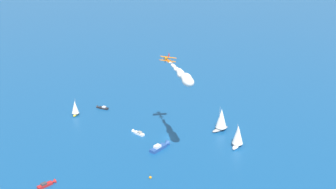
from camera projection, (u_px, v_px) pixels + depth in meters
name	position (u px, v px, depth m)	size (l,w,h in m)	color
ground_plane	(168.00, 137.00, 186.76)	(2000.00, 2000.00, 0.00)	navy
motorboat_near_centre	(161.00, 147.00, 176.80)	(10.32, 8.30, 3.09)	#23478C
sailboat_far_port	(75.00, 108.00, 208.98)	(4.83, 7.00, 8.74)	gold
sailboat_inshore	(221.00, 119.00, 191.71)	(9.95, 6.85, 12.42)	#9E9993
motorboat_offshore	(102.00, 108.00, 218.05)	(6.28, 5.73, 1.97)	black
motorboat_trailing	(138.00, 133.00, 190.04)	(5.29, 7.02, 2.07)	white
sailboat_ahead	(238.00, 136.00, 177.15)	(7.95, 7.87, 11.28)	white
motorboat_mid_cluster	(47.00, 184.00, 150.57)	(7.11, 4.87, 2.05)	#B21E1E
marker_buoy	(150.00, 177.00, 155.01)	(1.10, 1.10, 2.10)	orange
biplane_lead	(168.00, 60.00, 173.59)	(7.40, 6.75, 3.68)	orange
wingwalker_lead	(169.00, 55.00, 172.93)	(0.91, 0.21, 1.79)	red
smoke_trail_lead	(184.00, 77.00, 152.90)	(5.15, 27.30, 4.92)	silver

